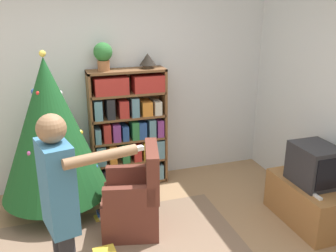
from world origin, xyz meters
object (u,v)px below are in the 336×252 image
object	(u,v)px
bookshelf	(129,129)
armchair	(134,202)
potted_plant	(103,54)
television	(314,165)
christmas_tree	(50,129)
standing_person	(61,208)
table_lamp	(148,60)

from	to	relation	value
bookshelf	armchair	bearing A→B (deg)	-100.42
potted_plant	armchair	bearing A→B (deg)	-85.57
television	christmas_tree	bearing A→B (deg)	156.77
bookshelf	television	xyz separation A→B (m)	(1.63, -1.48, -0.08)
television	standing_person	size ratio (longest dim) A/B	0.29
christmas_tree	table_lamp	xyz separation A→B (m)	(1.20, 0.39, 0.62)
television	standing_person	distance (m)	2.63
television	armchair	bearing A→B (deg)	166.52
bookshelf	table_lamp	size ratio (longest dim) A/B	7.52
standing_person	potted_plant	size ratio (longest dim) A/B	4.97
standing_person	potted_plant	world-z (taller)	potted_plant
bookshelf	standing_person	size ratio (longest dim) A/B	0.92
potted_plant	table_lamp	size ratio (longest dim) A/B	1.64
bookshelf	christmas_tree	size ratio (longest dim) A/B	0.83
television	armchair	distance (m)	1.91
bookshelf	television	bearing A→B (deg)	-42.25
christmas_tree	table_lamp	size ratio (longest dim) A/B	9.09
potted_plant	table_lamp	world-z (taller)	potted_plant
television	table_lamp	distance (m)	2.23
armchair	standing_person	bearing A→B (deg)	-22.16
television	table_lamp	world-z (taller)	table_lamp
armchair	table_lamp	size ratio (longest dim) A/B	4.60
bookshelf	standing_person	distance (m)	2.26
christmas_tree	armchair	xyz separation A→B (m)	(0.75, -0.67, -0.66)
standing_person	christmas_tree	bearing A→B (deg)	167.94
television	potted_plant	world-z (taller)	potted_plant
bookshelf	television	distance (m)	2.21
christmas_tree	table_lamp	bearing A→B (deg)	17.95
television	potted_plant	bearing A→B (deg)	141.96
christmas_tree	armchair	bearing A→B (deg)	-41.74
bookshelf	armchair	world-z (taller)	bookshelf
potted_plant	table_lamp	bearing A→B (deg)	0.00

